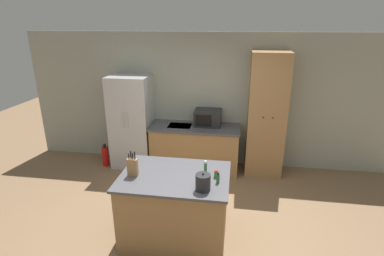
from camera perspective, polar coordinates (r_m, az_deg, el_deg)
name	(u,v)px	position (r m, az deg, el deg)	size (l,w,h in m)	color
ground_plane	(186,233)	(4.41, -1.09, -19.36)	(14.00, 14.00, 0.00)	#846647
wall_back	(206,101)	(5.92, 2.66, 5.22)	(7.20, 0.06, 2.60)	#9EA393
refrigerator	(132,122)	(6.02, -11.37, 1.18)	(0.77, 0.67, 1.81)	#B7BABC
back_counter	(195,147)	(5.88, 0.60, -3.72)	(1.71, 0.71, 0.88)	#9E7547
pantry_cabinet	(266,115)	(5.66, 13.99, 2.36)	(0.67, 0.58, 2.29)	#9E7547
kitchen_island	(175,206)	(4.11, -3.17, -14.60)	(1.39, 1.01, 0.93)	#9E7547
microwave	(208,118)	(5.75, 3.02, 2.00)	(0.50, 0.40, 0.30)	#232326
knife_block	(133,167)	(3.86, -11.25, -7.28)	(0.13, 0.06, 0.34)	#9E7547
spice_bottle_tall_dark	(216,174)	(3.80, 4.67, -8.74)	(0.06, 0.06, 0.10)	#337033
spice_bottle_short_red	(205,168)	(3.87, 2.57, -7.53)	(0.04, 0.04, 0.17)	#337033
spice_bottle_amber_oil	(218,178)	(3.67, 4.98, -9.50)	(0.04, 0.04, 0.14)	#337033
kettle	(203,182)	(3.50, 2.10, -10.29)	(0.18, 0.18, 0.22)	#232326
fire_extinguisher	(106,156)	(6.32, -16.14, -5.14)	(0.13, 0.13, 0.47)	red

